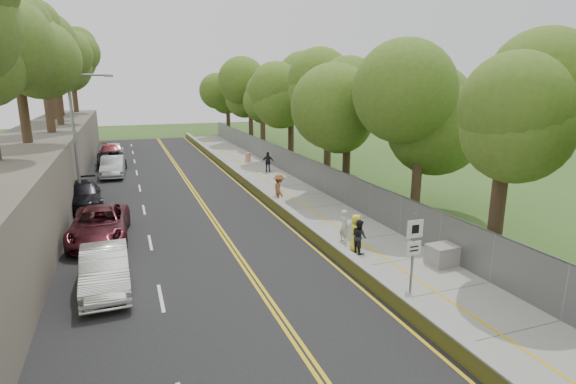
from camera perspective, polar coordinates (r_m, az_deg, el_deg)
name	(u,v)px	position (r m, az deg, el deg)	size (l,w,h in m)	color
ground	(344,270)	(18.63, 7.13, -9.85)	(140.00, 140.00, 0.00)	#33511E
road	(170,196)	(31.12, -14.79, -0.48)	(11.20, 66.00, 0.04)	black
sidewalk	(281,187)	(32.75, -0.84, 0.69)	(4.20, 66.00, 0.05)	gray
jersey_barrier	(251,185)	(32.02, -4.73, 0.85)	(0.42, 66.00, 0.60)	gold
rock_embankment	(29,175)	(31.10, -30.02, 1.85)	(5.00, 66.00, 4.00)	#595147
chainlink_fence	(308,172)	(33.28, 2.57, 2.61)	(0.04, 66.00, 2.00)	slate
trees_embankment	(18,26)	(30.69, -31.04, 17.64)	(6.40, 66.00, 13.00)	#557528
trees_fenceside	(339,88)	(33.63, 6.48, 12.94)	(7.00, 66.00, 14.00)	#547824
streetlight	(78,131)	(29.36, -25.09, 7.03)	(2.52, 0.22, 8.00)	gray
signpost	(414,247)	(16.05, 15.66, -6.69)	(0.62, 0.09, 3.10)	gray
construction_barrel	(248,157)	(43.12, -5.12, 4.43)	(0.52, 0.52, 0.86)	#DB3200
concrete_block	(443,255)	(19.91, 19.11, -7.51)	(1.24, 0.93, 0.83)	gray
car_1	(105,269)	(17.86, -22.20, -9.08)	(1.62, 4.66, 1.54)	white
car_2	(99,225)	(23.32, -22.83, -3.83)	(2.58, 5.59, 1.55)	#5A1D29
car_3	(83,195)	(29.93, -24.62, -0.32)	(2.12, 5.20, 1.51)	black
car_4	(82,197)	(29.67, -24.64, -0.53)	(1.67, 4.15, 1.42)	#997D65
car_5	(113,167)	(38.81, -21.36, 3.03)	(1.69, 4.85, 1.60)	silver
car_6	(111,159)	(43.23, -21.53, 3.92)	(2.38, 5.15, 1.43)	black
car_7	(110,153)	(47.19, -21.65, 4.67)	(2.04, 5.01, 1.45)	maroon
car_8	(114,151)	(47.81, -21.22, 4.91)	(1.88, 4.69, 1.60)	silver
painter_0	(356,233)	(20.39, 8.62, -5.11)	(0.82, 0.53, 1.68)	yellow
painter_1	(344,226)	(21.37, 7.13, -4.30)	(0.58, 0.38, 1.59)	beige
painter_2	(359,236)	(20.16, 9.03, -5.58)	(0.74, 0.58, 1.52)	black
painter_3	(279,189)	(27.61, -1.14, 0.32)	(1.25, 0.72, 1.93)	brown
person_far	(268,162)	(37.79, -2.55, 3.82)	(1.01, 0.42, 1.72)	black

